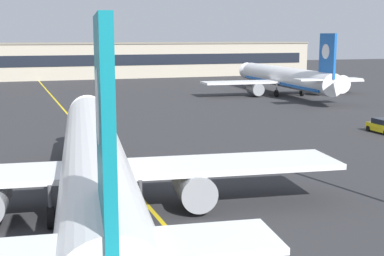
{
  "coord_description": "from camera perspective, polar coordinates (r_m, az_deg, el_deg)",
  "views": [
    {
      "loc": [
        -7.7,
        -21.9,
        10.98
      ],
      "look_at": [
        4.4,
        13.98,
        4.47
      ],
      "focal_mm": 50.0,
      "sensor_mm": 36.0,
      "label": 1
    }
  ],
  "objects": [
    {
      "name": "airliner_foreground",
      "position": [
        33.3,
        -10.4,
        -3.61
      ],
      "size": [
        32.34,
        41.5,
        11.65
      ],
      "color": "white",
      "rests_on": "ground"
    },
    {
      "name": "taxiway_centreline",
      "position": [
        53.6,
        -9.98,
        -2.21
      ],
      "size": [
        3.19,
        179.98,
        0.01
      ],
      "primitive_type": "cube",
      "rotation": [
        0.0,
        0.0,
        0.02
      ],
      "color": "yellow",
      "rests_on": "ground"
    },
    {
      "name": "service_car_nearest",
      "position": [
        65.21,
        19.74,
        0.17
      ],
      "size": [
        2.0,
        4.21,
        1.79
      ],
      "color": "yellow",
      "rests_on": "ground"
    },
    {
      "name": "terminal_building",
      "position": [
        145.38,
        -12.05,
        7.06
      ],
      "size": [
        131.02,
        12.4,
        9.36
      ],
      "color": "#B2A893",
      "rests_on": "ground"
    },
    {
      "name": "airliner_background",
      "position": [
        101.8,
        9.93,
        5.29
      ],
      "size": [
        31.67,
        40.78,
        11.44
      ],
      "color": "white",
      "rests_on": "ground"
    }
  ]
}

